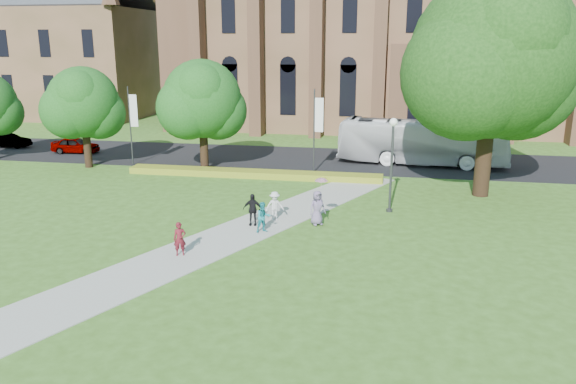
% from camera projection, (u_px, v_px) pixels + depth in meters
% --- Properties ---
extents(ground, '(160.00, 160.00, 0.00)m').
position_uv_depth(ground, '(227.00, 243.00, 26.56)').
color(ground, '#395B1B').
rests_on(ground, ground).
extents(road, '(160.00, 10.00, 0.02)m').
position_uv_depth(road, '(297.00, 159.00, 45.55)').
color(road, black).
rests_on(road, ground).
extents(footpath, '(15.58, 28.54, 0.04)m').
position_uv_depth(footpath, '(233.00, 235.00, 27.50)').
color(footpath, '#B2B2A8').
rests_on(footpath, ground).
extents(flower_hedge, '(18.00, 1.40, 0.45)m').
position_uv_depth(flower_hedge, '(253.00, 174.00, 39.39)').
color(flower_hedge, gold).
rests_on(flower_hedge, ground).
extents(cathedral, '(52.60, 18.25, 28.00)m').
position_uv_depth(cathedral, '(422.00, 4.00, 59.15)').
color(cathedral, brown).
rests_on(cathedral, ground).
extents(building_west, '(22.00, 14.00, 18.30)m').
position_uv_depth(building_west, '(59.00, 41.00, 70.03)').
color(building_west, brown).
rests_on(building_west, ground).
extents(streetlamp, '(0.44, 0.44, 5.24)m').
position_uv_depth(streetlamp, '(392.00, 154.00, 30.55)').
color(streetlamp, '#38383D').
rests_on(streetlamp, ground).
extents(large_tree, '(9.60, 9.60, 13.20)m').
position_uv_depth(large_tree, '(493.00, 56.00, 32.54)').
color(large_tree, '#332114').
rests_on(large_tree, ground).
extents(street_tree_0, '(5.20, 5.20, 7.50)m').
position_uv_depth(street_tree_0, '(83.00, 102.00, 41.22)').
color(street_tree_0, '#332114').
rests_on(street_tree_0, ground).
extents(street_tree_1, '(5.60, 5.60, 8.05)m').
position_uv_depth(street_tree_1, '(202.00, 99.00, 40.03)').
color(street_tree_1, '#332114').
rests_on(street_tree_1, ground).
extents(banner_pole_0, '(0.70, 0.10, 6.00)m').
position_uv_depth(banner_pole_0, '(316.00, 126.00, 39.74)').
color(banner_pole_0, '#38383D').
rests_on(banner_pole_0, ground).
extents(banner_pole_1, '(0.70, 0.10, 6.00)m').
position_uv_depth(banner_pole_1, '(131.00, 121.00, 42.20)').
color(banner_pole_1, '#38383D').
rests_on(banner_pole_1, ground).
extents(tour_coach, '(12.95, 4.05, 3.55)m').
position_uv_depth(tour_coach, '(422.00, 142.00, 42.96)').
color(tour_coach, silver).
rests_on(tour_coach, road).
extents(car_0, '(4.05, 1.88, 1.34)m').
position_uv_depth(car_0, '(75.00, 145.00, 47.62)').
color(car_0, gray).
rests_on(car_0, road).
extents(car_1, '(3.79, 1.62, 1.22)m').
position_uv_depth(car_1, '(9.00, 141.00, 50.12)').
color(car_1, gray).
rests_on(car_1, road).
extents(pedestrian_0, '(0.65, 0.56, 1.52)m').
position_uv_depth(pedestrian_0, '(180.00, 239.00, 24.70)').
color(pedestrian_0, maroon).
rests_on(pedestrian_0, footpath).
extents(pedestrian_1, '(0.95, 0.91, 1.54)m').
position_uv_depth(pedestrian_1, '(263.00, 217.00, 27.72)').
color(pedestrian_1, teal).
rests_on(pedestrian_1, footpath).
extents(pedestrian_2, '(1.15, 0.96, 1.54)m').
position_uv_depth(pedestrian_2, '(275.00, 206.00, 29.65)').
color(pedestrian_2, silver).
rests_on(pedestrian_2, footpath).
extents(pedestrian_3, '(1.02, 0.52, 1.67)m').
position_uv_depth(pedestrian_3, '(252.00, 209.00, 28.78)').
color(pedestrian_3, black).
rests_on(pedestrian_3, footpath).
extents(pedestrian_4, '(1.04, 0.97, 1.79)m').
position_uv_depth(pedestrian_4, '(317.00, 208.00, 28.84)').
color(pedestrian_4, slate).
rests_on(pedestrian_4, footpath).
extents(parasol, '(0.86, 0.86, 0.59)m').
position_uv_depth(parasol, '(321.00, 185.00, 28.59)').
color(parasol, '#D59B96').
rests_on(parasol, pedestrian_4).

